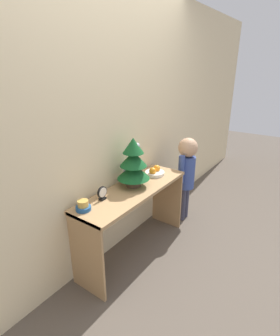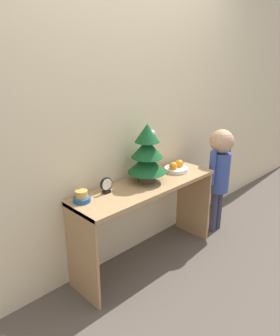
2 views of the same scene
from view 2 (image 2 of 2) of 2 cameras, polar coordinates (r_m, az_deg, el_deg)
ground_plane at (r=2.82m, az=4.06°, el=-17.34°), size 12.00×12.00×0.00m
back_wall at (r=2.60m, az=-2.76°, el=9.80°), size 7.00×0.05×2.50m
console_table at (r=2.65m, az=1.07°, el=-5.82°), size 1.30×0.40×0.71m
mini_tree at (r=2.56m, az=1.25°, el=2.51°), size 0.31×0.31×0.47m
fruit_bowl at (r=2.86m, az=6.35°, el=0.03°), size 0.20×0.20×0.09m
singing_bowl at (r=2.31m, az=-10.12°, el=-5.01°), size 0.12×0.12×0.08m
desk_clock at (r=2.42m, az=-5.89°, el=-3.04°), size 0.10×0.04×0.12m
figurine at (r=3.01m, az=7.07°, el=1.01°), size 0.04×0.04×0.06m
child_figure at (r=3.17m, az=13.72°, el=0.28°), size 0.30×0.22×1.03m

